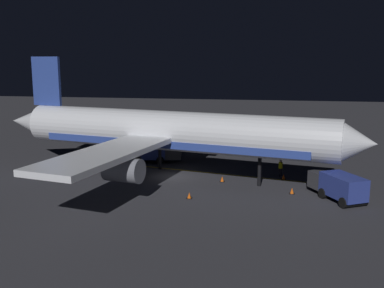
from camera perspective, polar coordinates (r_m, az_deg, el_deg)
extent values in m
cube|color=#323237|center=(46.67, -2.43, -4.27)|extent=(180.00, 180.00, 0.20)
cube|color=gold|center=(48.02, 2.80, -3.71)|extent=(4.21, 18.87, 0.01)
cylinder|color=white|center=(45.65, -2.47, 1.66)|extent=(10.79, 33.03, 4.02)
cube|color=#2D479E|center=(45.84, -2.46, 0.30)|extent=(9.56, 28.16, 0.72)
cone|color=white|center=(41.65, 20.23, 0.12)|extent=(4.52, 3.96, 3.94)
cone|color=white|center=(55.69, -19.86, 2.67)|extent=(4.54, 5.47, 3.61)
cube|color=#2D479E|center=(53.44, -17.92, 7.56)|extent=(1.10, 3.60, 5.41)
cube|color=white|center=(55.31, 0.20, 2.63)|extent=(16.28, 7.95, 0.50)
cylinder|color=slate|center=(54.38, 1.06, 1.00)|extent=(2.72, 3.57, 2.10)
cube|color=white|center=(38.05, -10.88, -1.28)|extent=(16.28, 7.95, 0.50)
cylinder|color=slate|center=(38.39, -8.66, -3.25)|extent=(2.72, 3.57, 2.10)
cylinder|color=black|center=(43.44, 8.52, -3.49)|extent=(0.43, 0.43, 2.77)
cylinder|color=black|center=(49.53, -4.07, -1.63)|extent=(0.43, 0.43, 2.77)
cylinder|color=black|center=(45.37, -6.75, -2.83)|extent=(0.43, 0.43, 2.77)
cube|color=navy|center=(40.29, 18.57, -5.09)|extent=(4.53, 3.80, 1.85)
cube|color=#38383D|center=(42.58, 16.16, -4.35)|extent=(2.55, 2.62, 1.50)
cylinder|color=black|center=(41.61, 17.30, -5.84)|extent=(1.92, 2.45, 0.90)
cylinder|color=black|center=(39.50, 19.74, -6.87)|extent=(1.92, 2.45, 0.90)
cube|color=navy|center=(53.10, -5.31, -0.85)|extent=(2.60, 3.96, 1.80)
cube|color=#38383D|center=(52.85, -2.35, -1.04)|extent=(2.23, 2.06, 1.50)
cylinder|color=black|center=(53.14, -3.91, -1.82)|extent=(2.41, 1.21, 0.90)
cylinder|color=black|center=(53.46, -6.67, -1.79)|extent=(2.41, 1.21, 0.90)
cylinder|color=black|center=(47.55, 11.10, -3.52)|extent=(0.32, 0.32, 0.85)
cylinder|color=yellow|center=(47.38, 11.13, -2.64)|extent=(0.40, 0.40, 0.65)
sphere|color=tan|center=(47.28, 11.15, -2.12)|extent=(0.24, 0.24, 0.24)
cone|color=#EA590F|center=(39.46, -0.35, -6.51)|extent=(0.36, 0.36, 0.55)
cube|color=black|center=(39.53, -0.35, -6.87)|extent=(0.50, 0.50, 0.03)
cone|color=#EA590F|center=(44.80, 3.83, -4.43)|extent=(0.36, 0.36, 0.55)
cube|color=black|center=(44.87, 3.83, -4.75)|extent=(0.50, 0.50, 0.03)
cone|color=#EA590F|center=(41.77, 12.52, -5.79)|extent=(0.36, 0.36, 0.55)
cube|color=black|center=(41.84, 12.50, -6.13)|extent=(0.50, 0.50, 0.03)
cone|color=#EA590F|center=(46.46, 11.50, -4.07)|extent=(0.36, 0.36, 0.55)
cube|color=black|center=(46.53, 11.49, -4.38)|extent=(0.50, 0.50, 0.03)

